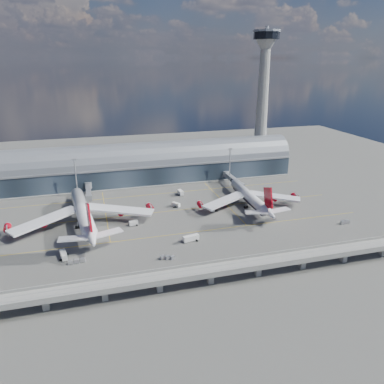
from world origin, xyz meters
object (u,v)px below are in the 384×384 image
object	(u,v)px
cargo_train_1	(167,257)
cargo_train_0	(77,261)
cargo_train_2	(345,222)
service_truck_1	(134,223)
airliner_right	(250,198)
service_truck_3	(213,208)
airliner_left	(83,213)
service_truck_5	(176,205)
floodlight_mast_left	(76,178)
control_tower	(262,102)
service_truck_2	(191,238)
service_truck_0	(64,255)
floodlight_mast_right	(230,166)
service_truck_4	(180,192)

from	to	relation	value
cargo_train_1	cargo_train_0	bearing A→B (deg)	59.46
cargo_train_2	service_truck_1	bearing A→B (deg)	79.00
cargo_train_2	cargo_train_0	bearing A→B (deg)	95.12
airliner_right	service_truck_3	world-z (taller)	airliner_right
airliner_left	service_truck_5	size ratio (longest dim) A/B	15.03
floodlight_mast_left	cargo_train_0	bearing A→B (deg)	-90.02
control_tower	cargo_train_0	xyz separation A→B (m)	(-135.03, -108.55, -50.79)
control_tower	service_truck_3	distance (m)	104.68
control_tower	service_truck_2	bearing A→B (deg)	-129.10
service_truck_0	service_truck_5	xyz separation A→B (m)	(60.95, 45.20, -0.22)
control_tower	cargo_train_1	world-z (taller)	control_tower
control_tower	service_truck_5	world-z (taller)	control_tower
control_tower	airliner_left	xyz separation A→B (m)	(-131.62, -70.43, -44.71)
floodlight_mast_right	cargo_train_0	world-z (taller)	floodlight_mast_right
service_truck_5	airliner_right	bearing A→B (deg)	-52.03
service_truck_5	cargo_train_0	world-z (taller)	service_truck_5
floodlight_mast_left	service_truck_3	size ratio (longest dim) A/B	4.04
service_truck_2	cargo_train_1	distance (m)	19.84
control_tower	airliner_right	size ratio (longest dim) A/B	1.57
floodlight_mast_left	cargo_train_2	size ratio (longest dim) A/B	4.95
service_truck_3	service_truck_5	bearing A→B (deg)	173.49
floodlight_mast_left	airliner_left	distance (m)	43.09
service_truck_2	cargo_train_0	bearing A→B (deg)	85.38
airliner_left	service_truck_4	xyz separation A→B (m)	(59.47, 31.93, -5.37)
airliner_right	service_truck_2	world-z (taller)	airliner_right
airliner_right	airliner_left	bearing A→B (deg)	-176.69
floodlight_mast_left	airliner_right	xyz separation A→B (m)	(97.26, -40.45, -8.24)
service_truck_4	airliner_right	bearing A→B (deg)	-48.00
airliner_left	cargo_train_1	bearing A→B (deg)	-58.96
cargo_train_2	airliner_left	bearing A→B (deg)	78.96
airliner_left	cargo_train_0	xyz separation A→B (m)	(-3.41, -38.13, -6.07)
floodlight_mast_left	service_truck_4	distance (m)	64.85
service_truck_4	service_truck_1	bearing A→B (deg)	-139.07
service_truck_4	service_truck_3	bearing A→B (deg)	-76.22
control_tower	airliner_left	world-z (taller)	control_tower
service_truck_0	airliner_right	bearing A→B (deg)	6.19
service_truck_0	service_truck_3	bearing A→B (deg)	10.56
service_truck_4	cargo_train_0	xyz separation A→B (m)	(-62.87, -70.06, -0.70)
cargo_train_1	cargo_train_2	size ratio (longest dim) A/B	1.27
service_truck_0	cargo_train_0	world-z (taller)	service_truck_0
control_tower	service_truck_2	distance (m)	140.64
floodlight_mast_left	service_truck_3	distance (m)	85.88
floodlight_mast_right	airliner_right	world-z (taller)	floodlight_mast_right
airliner_right	service_truck_3	distance (m)	23.17
service_truck_3	service_truck_4	xyz separation A→B (m)	(-11.59, 30.59, 0.08)
airliner_right	cargo_train_0	size ratio (longest dim) A/B	8.81
airliner_left	service_truck_1	size ratio (longest dim) A/B	16.74
service_truck_1	service_truck_2	distance (m)	34.70
service_truck_1	cargo_train_2	xyz separation A→B (m)	(107.49, -27.92, -0.41)
floodlight_mast_left	airliner_left	world-z (taller)	floodlight_mast_left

